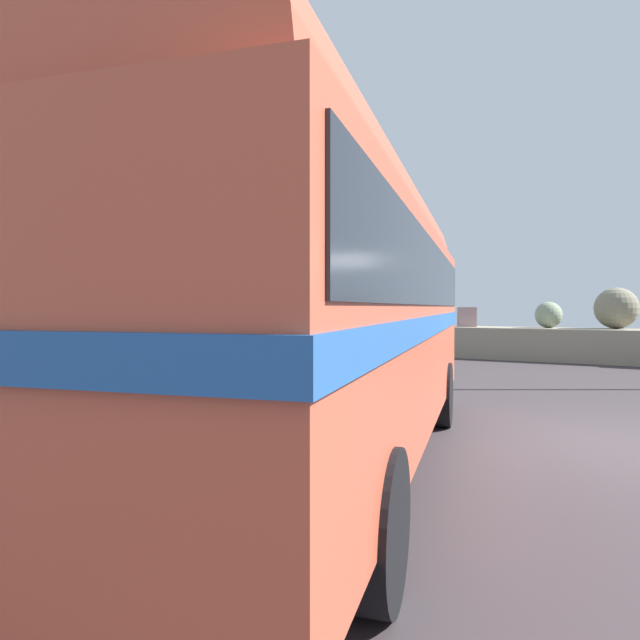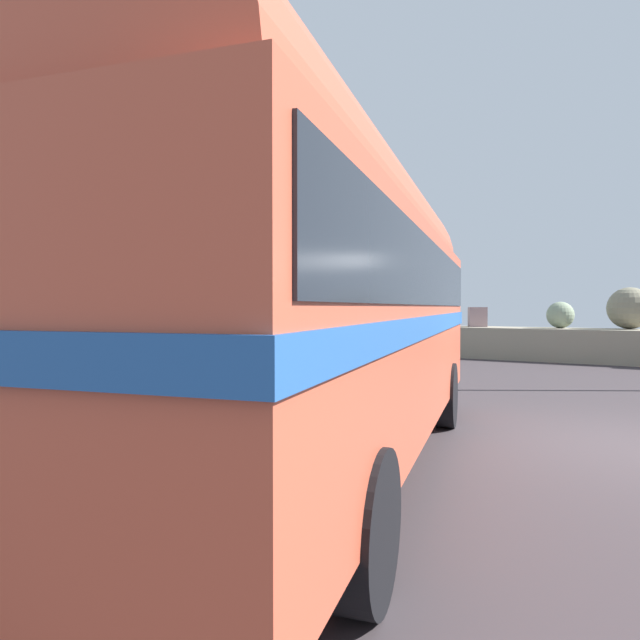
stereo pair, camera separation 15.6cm
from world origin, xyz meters
name	(u,v)px [view 2 (the right image)]	position (x,y,z in m)	size (l,w,h in m)	color
vintage_coach	(322,285)	(-3.10, -2.91, 2.05)	(4.27, 8.90, 3.70)	black
second_coach	(161,293)	(-7.13, -1.48, 2.05)	(4.12, 8.89, 3.70)	black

